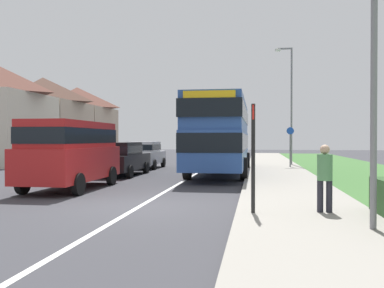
% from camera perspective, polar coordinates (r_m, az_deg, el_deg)
% --- Properties ---
extents(ground_plane, '(120.00, 120.00, 0.00)m').
position_cam_1_polar(ground_plane, '(11.26, -7.20, -8.51)').
color(ground_plane, '#38383D').
extents(lane_marking_centre, '(0.14, 60.00, 0.01)m').
position_cam_1_polar(lane_marking_centre, '(19.02, -0.54, -4.73)').
color(lane_marking_centre, silver).
rests_on(lane_marking_centre, ground_plane).
extents(pavement_near_side, '(3.20, 68.00, 0.12)m').
position_cam_1_polar(pavement_near_side, '(16.81, 12.66, -5.27)').
color(pavement_near_side, gray).
rests_on(pavement_near_side, ground_plane).
extents(double_decker_bus, '(2.80, 11.25, 3.70)m').
position_cam_1_polar(double_decker_bus, '(21.27, 4.03, 1.61)').
color(double_decker_bus, '#284C93').
rests_on(double_decker_bus, ground_plane).
extents(parked_van_red, '(2.11, 4.96, 2.42)m').
position_cam_1_polar(parked_van_red, '(15.44, -16.29, -0.73)').
color(parked_van_red, '#B21E1E').
rests_on(parked_van_red, ground_plane).
extents(parked_car_black, '(2.01, 4.57, 1.64)m').
position_cam_1_polar(parked_car_black, '(20.73, -9.86, -1.80)').
color(parked_car_black, black).
rests_on(parked_car_black, ground_plane).
extents(parked_car_silver, '(2.01, 3.97, 1.64)m').
position_cam_1_polar(parked_car_silver, '(25.69, -6.59, -1.33)').
color(parked_car_silver, '#B7B7BC').
rests_on(parked_car_silver, ground_plane).
extents(pedestrian_at_stop, '(0.34, 0.34, 1.67)m').
position_cam_1_polar(pedestrian_at_stop, '(9.99, 17.78, -4.07)').
color(pedestrian_at_stop, '#23232D').
rests_on(pedestrian_at_stop, ground_plane).
extents(bus_stop_sign, '(0.09, 0.52, 2.60)m').
position_cam_1_polar(bus_stop_sign, '(9.52, 8.41, -0.88)').
color(bus_stop_sign, black).
rests_on(bus_stop_sign, ground_plane).
extents(cycle_route_sign, '(0.44, 0.08, 2.52)m').
position_cam_1_polar(cycle_route_sign, '(25.85, 13.35, -0.16)').
color(cycle_route_sign, slate).
rests_on(cycle_route_sign, ground_plane).
extents(street_lamp_mid, '(1.14, 0.20, 7.84)m').
position_cam_1_polar(street_lamp_mid, '(28.34, 13.32, 6.08)').
color(street_lamp_mid, slate).
rests_on(street_lamp_mid, ground_plane).
extents(house_terrace_far_side, '(6.42, 20.18, 7.02)m').
position_cam_1_polar(house_terrace_far_side, '(37.37, -19.80, 3.27)').
color(house_terrace_far_side, beige).
rests_on(house_terrace_far_side, ground_plane).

